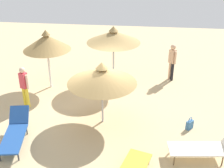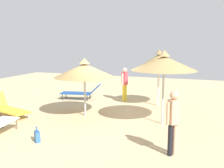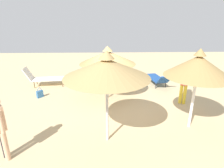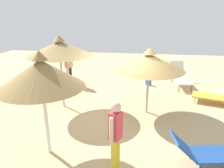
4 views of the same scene
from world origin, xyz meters
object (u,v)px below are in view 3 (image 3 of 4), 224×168
Objects in this scene: lounge_chair_near_right at (43,77)px; person_standing_center at (0,125)px; lounge_chair_far_left at (158,79)px; person_standing_edge at (184,82)px; parasol_umbrella_near_left at (108,57)px; parasol_umbrella_back at (107,68)px; handbag at (40,94)px; lounge_chair_front at (88,72)px; parasol_umbrella_far_right at (198,66)px.

person_standing_center is (5.47, 0.70, 0.53)m from lounge_chair_near_right.
lounge_chair_far_left is 1.26× the size of person_standing_edge.
parasol_umbrella_near_left is 1.38× the size of person_standing_center.
person_standing_edge is at bearing 12.25° from lounge_chair_far_left.
lounge_chair_far_left is 2.31m from person_standing_edge.
parasol_umbrella_back reaches higher than lounge_chair_near_right.
person_standing_edge reaches higher than lounge_chair_near_right.
person_standing_edge is 6.32m from handbag.
parasol_umbrella_near_left is at bearing 63.90° from lounge_chair_near_right.
person_standing_edge is (2.36, 6.50, 0.50)m from lounge_chair_near_right.
lounge_chair_far_left is at bearing 134.91° from person_standing_center.
person_standing_center reaches higher than lounge_chair_front.
parasol_umbrella_near_left is at bearing 21.29° from lounge_chair_front.
lounge_chair_near_right is at bearing -169.58° from handbag.
lounge_chair_near_right is 6.93m from person_standing_edge.
parasol_umbrella_back is at bearing -0.90° from parasol_umbrella_near_left.
parasol_umbrella_back is 1.26× the size of lounge_chair_far_left.
parasol_umbrella_far_right reaches higher than handbag.
lounge_chair_front is (-5.39, -3.83, -1.74)m from parasol_umbrella_far_right.
parasol_umbrella_back is at bearing -52.71° from person_standing_edge.
person_standing_center is at bearing -75.95° from parasol_umbrella_far_right.
lounge_chair_near_right is 4.45× the size of handbag.
lounge_chair_near_right is 1.22× the size of person_standing_center.
handbag is (2.80, -1.95, -0.17)m from lounge_chair_front.
parasol_umbrella_near_left is at bearing -102.73° from person_standing_edge.
person_standing_edge reaches higher than handbag.
parasol_umbrella_far_right reaches higher than parasol_umbrella_near_left.
person_standing_center is 6.58m from person_standing_edge.
lounge_chair_near_right is 5.54m from person_standing_center.
parasol_umbrella_back is at bearing 43.15° from handbag.
lounge_chair_far_left is 4.05m from lounge_chair_front.
parasol_umbrella_far_right is 6.62m from handbag.
lounge_chair_far_left is 7.54m from person_standing_center.
parasol_umbrella_back is 1.27× the size of lounge_chair_near_right.
handbag is (-0.82, -6.22, -0.78)m from person_standing_edge.
handbag is at bearing -76.53° from lounge_chair_far_left.
parasol_umbrella_near_left reaches higher than lounge_chair_near_right.
parasol_umbrella_back is at bearing 10.18° from lounge_chair_front.
person_standing_edge is (-1.77, 0.43, -1.13)m from parasol_umbrella_far_right.
lounge_chair_far_left is at bearing 149.62° from parasol_umbrella_back.
parasol_umbrella_near_left is at bearing -60.80° from lounge_chair_far_left.
lounge_chair_near_right is (-4.78, -3.32, -1.77)m from parasol_umbrella_back.
person_standing_center reaches higher than handbag.
parasol_umbrella_far_right is 1.23× the size of lounge_chair_far_left.
lounge_chair_near_right is at bearing -124.25° from parasol_umbrella_far_right.
parasol_umbrella_back is 1.59× the size of person_standing_edge.
parasol_umbrella_far_right is at bearing 104.05° from person_standing_center.
parasol_umbrella_far_right is 5.64m from person_standing_center.
handbag is at bearing -114.12° from parasol_umbrella_far_right.
handbag is (-2.59, -5.78, -1.91)m from parasol_umbrella_far_right.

